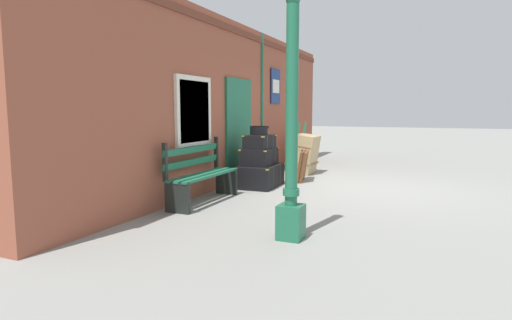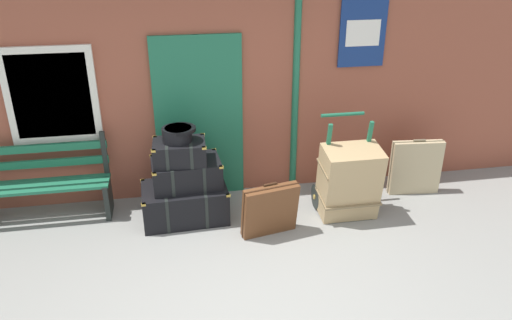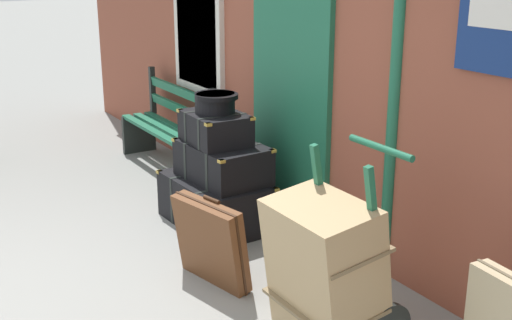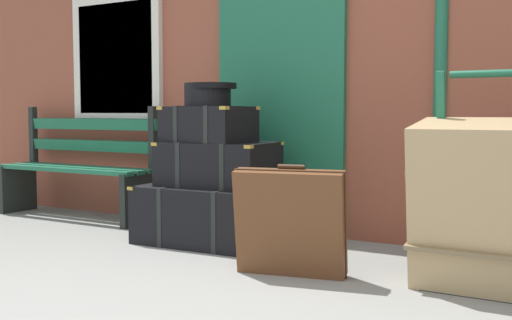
% 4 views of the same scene
% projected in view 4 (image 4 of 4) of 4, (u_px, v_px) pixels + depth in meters
% --- Properties ---
extents(brick_facade, '(10.40, 0.35, 3.20)m').
position_uv_depth(brick_facade, '(315.00, 30.00, 4.90)').
color(brick_facade, brown).
rests_on(brick_facade, ground).
extents(platform_bench, '(1.60, 0.43, 1.01)m').
position_uv_depth(platform_bench, '(78.00, 169.00, 5.71)').
color(platform_bench, '#1E6647').
rests_on(platform_bench, ground).
extents(steamer_trunk_base, '(1.04, 0.70, 0.43)m').
position_uv_depth(steamer_trunk_base, '(210.00, 214.00, 4.59)').
color(steamer_trunk_base, black).
rests_on(steamer_trunk_base, ground).
extents(steamer_trunk_middle, '(0.84, 0.60, 0.33)m').
position_uv_depth(steamer_trunk_middle, '(219.00, 164.00, 4.59)').
color(steamer_trunk_middle, black).
rests_on(steamer_trunk_middle, steamer_trunk_base).
extents(steamer_trunk_top, '(0.62, 0.47, 0.27)m').
position_uv_depth(steamer_trunk_top, '(209.00, 124.00, 4.57)').
color(steamer_trunk_top, black).
rests_on(steamer_trunk_top, steamer_trunk_middle).
extents(round_hatbox, '(0.39, 0.36, 0.17)m').
position_uv_depth(round_hatbox, '(209.00, 93.00, 4.56)').
color(round_hatbox, black).
rests_on(round_hatbox, steamer_trunk_top).
extents(porters_trolley, '(0.71, 0.57, 1.20)m').
position_uv_depth(porters_trolley, '(486.00, 235.00, 3.49)').
color(porters_trolley, black).
rests_on(porters_trolley, ground).
extents(large_brown_trunk, '(0.70, 0.55, 0.93)m').
position_uv_depth(large_brown_trunk, '(481.00, 205.00, 3.33)').
color(large_brown_trunk, tan).
rests_on(large_brown_trunk, ground).
extents(suitcase_charcoal, '(0.68, 0.35, 0.66)m').
position_uv_depth(suitcase_charcoal, '(290.00, 223.00, 3.64)').
color(suitcase_charcoal, brown).
rests_on(suitcase_charcoal, ground).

